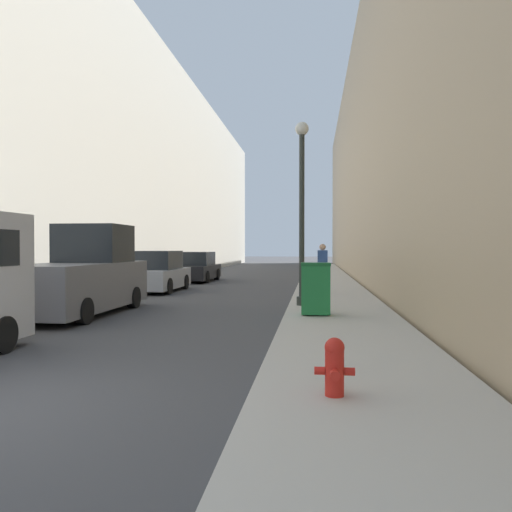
% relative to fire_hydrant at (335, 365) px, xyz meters
% --- Properties ---
extents(sidewalk_right, '(2.85, 60.00, 0.13)m').
position_rel_fire_hydrant_xyz_m(sidewalk_right, '(0.45, 17.44, -0.41)').
color(sidewalk_right, '#B7B2A8').
rests_on(sidewalk_right, ground).
extents(building_left_glass, '(12.00, 60.00, 13.53)m').
position_rel_fire_hydrant_xyz_m(building_left_glass, '(-14.75, 25.44, 6.29)').
color(building_left_glass, beige).
rests_on(building_left_glass, ground).
extents(building_right_stone, '(12.00, 60.00, 13.97)m').
position_rel_fire_hydrant_xyz_m(building_right_stone, '(7.97, 25.44, 6.51)').
color(building_right_stone, tan).
rests_on(building_right_stone, ground).
extents(fire_hydrant, '(0.46, 0.34, 0.66)m').
position_rel_fire_hydrant_xyz_m(fire_hydrant, '(0.00, 0.00, 0.00)').
color(fire_hydrant, red).
rests_on(fire_hydrant, sidewalk_right).
extents(trash_bin, '(0.73, 0.61, 1.31)m').
position_rel_fire_hydrant_xyz_m(trash_bin, '(-0.19, 6.83, 0.32)').
color(trash_bin, '#1E7538').
rests_on(trash_bin, sidewalk_right).
extents(lamppost, '(0.39, 0.39, 5.34)m').
position_rel_fire_hydrant_xyz_m(lamppost, '(-0.59, 8.91, 2.68)').
color(lamppost, '#2D332D').
rests_on(lamppost, sidewalk_right).
extents(pickup_truck, '(2.04, 5.25, 2.47)m').
position_rel_fire_hydrant_xyz_m(pickup_truck, '(-6.51, 7.27, 0.53)').
color(pickup_truck, slate).
rests_on(pickup_truck, ground).
extents(parked_sedan_near, '(1.81, 4.19, 1.69)m').
position_rel_fire_hydrant_xyz_m(parked_sedan_near, '(-6.65, 14.34, 0.29)').
color(parked_sedan_near, '#A3A8B2').
rests_on(parked_sedan_near, ground).
extents(parked_sedan_far, '(1.95, 4.64, 1.59)m').
position_rel_fire_hydrant_xyz_m(parked_sedan_far, '(-6.57, 20.67, 0.25)').
color(parked_sedan_far, black).
rests_on(parked_sedan_far, ground).
extents(pedestrian_on_sidewalk, '(0.37, 0.24, 1.83)m').
position_rel_fire_hydrant_xyz_m(pedestrian_on_sidewalk, '(0.08, 13.07, 0.57)').
color(pedestrian_on_sidewalk, '#2D3347').
rests_on(pedestrian_on_sidewalk, sidewalk_right).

